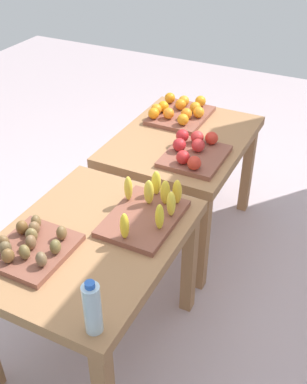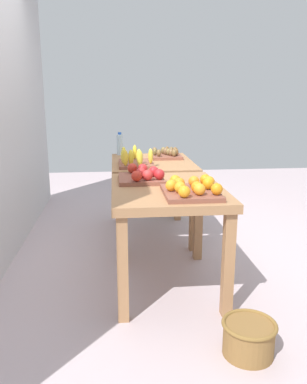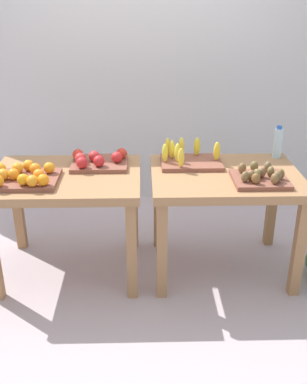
% 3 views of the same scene
% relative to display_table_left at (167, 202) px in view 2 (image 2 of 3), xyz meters
% --- Properties ---
extents(ground_plane, '(8.00, 8.00, 0.00)m').
position_rel_display_table_left_xyz_m(ground_plane, '(0.56, 0.00, -0.66)').
color(ground_plane, '#BAA7AD').
extents(display_table_left, '(1.04, 0.80, 0.77)m').
position_rel_display_table_left_xyz_m(display_table_left, '(0.00, 0.00, 0.00)').
color(display_table_left, '#A17249').
rests_on(display_table_left, ground_plane).
extents(display_table_right, '(1.04, 0.80, 0.77)m').
position_rel_display_table_left_xyz_m(display_table_right, '(1.12, 0.00, 0.00)').
color(display_table_right, '#A17249').
rests_on(display_table_right, ground_plane).
extents(orange_bin, '(0.44, 0.38, 0.11)m').
position_rel_display_table_left_xyz_m(orange_bin, '(-0.24, -0.14, 0.16)').
color(orange_bin, brown).
rests_on(orange_bin, display_table_left).
extents(apple_bin, '(0.41, 0.36, 0.11)m').
position_rel_display_table_left_xyz_m(apple_bin, '(0.22, 0.16, 0.16)').
color(apple_bin, brown).
rests_on(apple_bin, display_table_left).
extents(banana_crate, '(0.44, 0.32, 0.17)m').
position_rel_display_table_left_xyz_m(banana_crate, '(0.87, 0.18, 0.16)').
color(banana_crate, brown).
rests_on(banana_crate, display_table_right).
extents(kiwi_bin, '(0.36, 0.32, 0.10)m').
position_rel_display_table_left_xyz_m(kiwi_bin, '(1.32, -0.17, 0.15)').
color(kiwi_bin, brown).
rests_on(kiwi_bin, display_table_right).
extents(water_bottle, '(0.07, 0.07, 0.25)m').
position_rel_display_table_left_xyz_m(water_bottle, '(1.56, 0.31, 0.23)').
color(water_bottle, silver).
rests_on(water_bottle, display_table_right).
extents(watermelon_pile, '(0.65, 0.60, 0.52)m').
position_rel_display_table_left_xyz_m(watermelon_pile, '(2.02, -0.26, -0.47)').
color(watermelon_pile, '#34732F').
rests_on(watermelon_pile, ground_plane).
extents(wicker_basket, '(0.31, 0.31, 0.20)m').
position_rel_display_table_left_xyz_m(wicker_basket, '(-0.87, -0.35, -0.55)').
color(wicker_basket, brown).
rests_on(wicker_basket, ground_plane).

